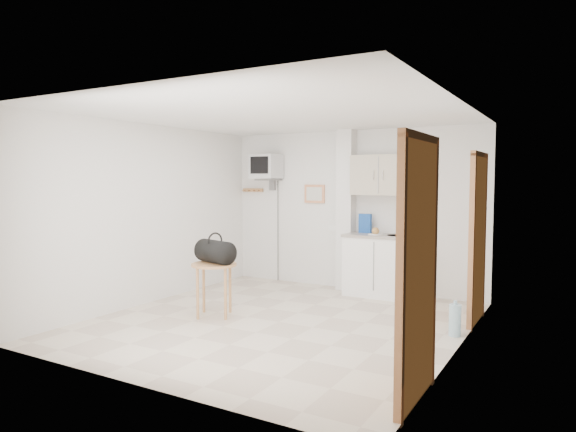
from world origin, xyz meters
The scene contains 7 objects.
ground centered at (0.00, 0.00, 0.00)m, with size 4.50×4.50×0.00m, color beige.
room_envelope centered at (0.24, 0.09, 1.54)m, with size 4.24×4.54×2.55m.
kitchenette centered at (0.57, 2.00, 0.80)m, with size 1.03×0.58×2.10m.
crt_television centered at (-1.45, 2.02, 1.94)m, with size 0.44×0.45×2.15m.
round_table centered at (-0.85, -0.16, 0.57)m, with size 0.57×0.57×0.67m.
duffel_bag centered at (-0.86, -0.13, 0.82)m, with size 0.59×0.43×0.39m.
water_bottle centered at (1.98, 0.49, 0.18)m, with size 0.13×0.13×0.40m.
Camera 1 is at (3.16, -5.26, 1.72)m, focal length 32.00 mm.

